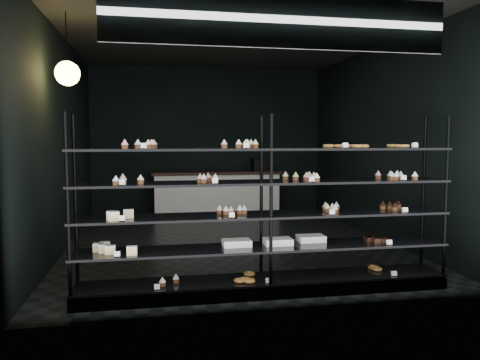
# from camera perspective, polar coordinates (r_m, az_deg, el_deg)

# --- Properties ---
(room) EXTENTS (5.01, 6.01, 3.20)m
(room) POSITION_cam_1_polar(r_m,az_deg,el_deg) (7.34, -1.17, 4.57)
(room) COLOR black
(room) RESTS_ON ground
(display_shelf) EXTENTS (4.00, 0.50, 1.91)m
(display_shelf) POSITION_cam_1_polar(r_m,az_deg,el_deg) (5.04, 2.94, -6.76)
(display_shelf) COLOR black
(display_shelf) RESTS_ON room
(signage) EXTENTS (3.30, 0.05, 0.50)m
(signage) POSITION_cam_1_polar(r_m,az_deg,el_deg) (4.61, 5.01, 18.72)
(signage) COLOR #0D1045
(signage) RESTS_ON room
(pendant_lamp) EXTENTS (0.30, 0.30, 0.88)m
(pendant_lamp) POSITION_cam_1_polar(r_m,az_deg,el_deg) (6.18, -20.30, 12.10)
(pendant_lamp) COLOR black
(pendant_lamp) RESTS_ON room
(service_counter) EXTENTS (2.69, 0.65, 1.23)m
(service_counter) POSITION_cam_1_polar(r_m,az_deg,el_deg) (9.90, -2.81, -1.69)
(service_counter) COLOR white
(service_counter) RESTS_ON room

